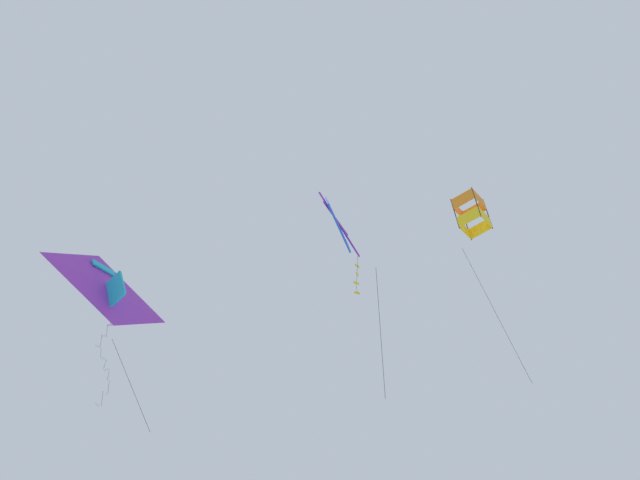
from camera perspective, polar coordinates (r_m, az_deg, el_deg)
The scene contains 3 objects.
kite_diamond_near_left at distance 26.49m, azimuth 1.12°, elevation 0.95°, with size 1.72×2.01×6.90m.
kite_delta_highest at distance 27.72m, azimuth -13.01°, elevation -2.97°, with size 3.28×3.08×5.52m.
kite_box_far_centre at distance 35.41m, azimuth 9.38°, elevation 1.57°, with size 2.24×2.07×7.80m.
Camera 1 is at (2.13, 23.57, 0.50)m, focal length 51.64 mm.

